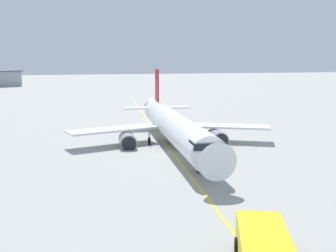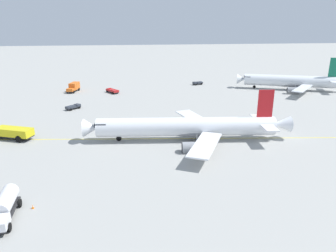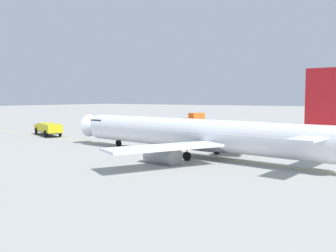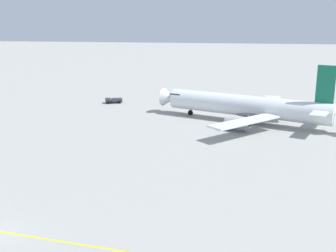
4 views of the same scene
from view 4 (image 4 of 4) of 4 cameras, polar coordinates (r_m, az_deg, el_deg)
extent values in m
cylinder|color=silver|center=(83.77, 10.64, 2.71)|extent=(31.78, 15.51, 4.09)
cone|color=silver|center=(90.86, 0.21, 3.88)|extent=(4.20, 4.70, 3.88)
cube|color=black|center=(89.64, 1.44, 4.33)|extent=(3.49, 4.11, 0.70)
ellipsoid|color=slate|center=(83.50, 11.66, 1.83)|extent=(12.24, 7.64, 2.25)
cube|color=#146B4C|center=(79.39, 20.63, 5.33)|extent=(3.07, 1.38, 6.68)
cube|color=silver|center=(76.93, 19.89, 1.65)|extent=(4.27, 5.71, 0.20)
cube|color=silver|center=(83.45, 20.74, 2.53)|extent=(4.27, 5.71, 0.20)
cube|color=silver|center=(74.18, 10.41, 0.61)|extent=(12.71, 13.17, 0.28)
cube|color=silver|center=(91.93, 14.43, 3.09)|extent=(3.70, 14.99, 0.28)
cylinder|color=gray|center=(77.34, 9.22, 0.25)|extent=(4.66, 3.47, 2.10)
cylinder|color=black|center=(78.09, 7.76, 0.44)|extent=(0.78, 1.72, 1.79)
cylinder|color=gray|center=(90.75, 12.51, 2.22)|extent=(4.66, 3.47, 2.10)
cylinder|color=black|center=(91.39, 11.23, 2.37)|extent=(0.78, 1.72, 1.79)
cylinder|color=#9EA0A5|center=(88.84, 3.07, 2.47)|extent=(0.20, 0.20, 2.05)
cylinder|color=black|center=(89.06, 3.06, 1.82)|extent=(1.13, 0.68, 1.10)
cylinder|color=#9EA0A5|center=(80.45, 10.85, 0.94)|extent=(0.20, 0.20, 2.05)
cylinder|color=black|center=(80.70, 10.82, 0.23)|extent=(1.13, 0.68, 1.10)
cylinder|color=#9EA0A5|center=(86.84, 12.36, 1.86)|extent=(0.20, 0.20, 2.05)
cylinder|color=black|center=(87.07, 12.32, 1.20)|extent=(1.13, 0.68, 1.10)
cube|color=#232326|center=(102.44, -7.37, 3.34)|extent=(4.26, 2.87, 0.20)
cube|color=#2D333D|center=(102.25, -8.16, 3.55)|extent=(1.77, 2.14, 0.70)
cube|color=black|center=(102.20, -8.44, 3.59)|extent=(0.62, 1.47, 0.39)
cube|color=#2D333D|center=(102.42, -6.99, 3.58)|extent=(3.06, 2.63, 0.60)
cylinder|color=black|center=(101.46, -8.11, 3.15)|extent=(0.70, 0.49, 0.64)
cylinder|color=black|center=(103.25, -8.19, 3.34)|extent=(0.70, 0.49, 0.64)
cylinder|color=black|center=(101.67, -6.61, 3.22)|extent=(0.70, 0.49, 0.64)
cylinder|color=black|center=(103.46, -6.72, 3.42)|extent=(0.70, 0.49, 0.64)
camera|label=1|loc=(113.84, -53.69, 4.73)|focal=44.29mm
camera|label=2|loc=(62.58, -105.37, -0.71)|focal=33.48mm
camera|label=3|loc=(24.67, -86.50, -30.91)|focal=38.83mm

